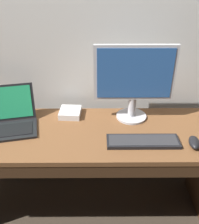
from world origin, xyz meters
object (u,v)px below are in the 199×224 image
at_px(laptop_black, 9,120).
at_px(external_drive_box, 70,113).
at_px(wired_keyboard, 143,141).
at_px(computer_mouse, 194,142).
at_px(external_monitor, 134,80).

bearing_deg(laptop_black, external_drive_box, 20.62).
xyz_separation_m(wired_keyboard, external_drive_box, (-0.45, 0.31, 0.01)).
relative_size(computer_mouse, external_drive_box, 0.81).
relative_size(laptop_black, computer_mouse, 3.26).
height_order(wired_keyboard, computer_mouse, computer_mouse).
relative_size(laptop_black, external_monitor, 0.78).
relative_size(wired_keyboard, external_drive_box, 2.87).
bearing_deg(external_drive_box, wired_keyboard, -34.71).
distance_m(laptop_black, computer_mouse, 1.13).
height_order(wired_keyboard, external_drive_box, external_drive_box).
height_order(laptop_black, wired_keyboard, laptop_black).
bearing_deg(laptop_black, wired_keyboard, -11.79).
xyz_separation_m(external_monitor, computer_mouse, (0.32, -0.30, -0.26)).
xyz_separation_m(laptop_black, external_drive_box, (0.37, 0.14, -0.03)).
bearing_deg(laptop_black, external_monitor, 7.33).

